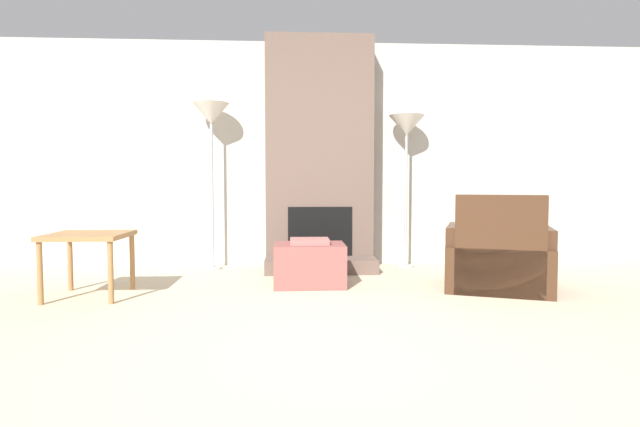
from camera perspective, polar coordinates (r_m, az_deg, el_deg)
ground_plane at (r=2.86m, az=3.35°, el=-16.11°), size 24.00×24.00×0.00m
wall_back at (r=5.93m, az=-0.22°, el=6.74°), size 8.27×0.06×2.60m
fireplace at (r=5.69m, az=-0.09°, el=6.13°), size 1.20×0.76×2.60m
ottoman at (r=4.71m, az=-1.21°, el=-5.76°), size 0.66×0.50×0.44m
armchair at (r=4.80m, az=19.66°, el=-4.96°), size 1.14×1.13×0.86m
side_table at (r=4.63m, az=-24.94°, el=-2.95°), size 0.63×0.62×0.54m
floor_lamp_left at (r=5.74m, az=-12.33°, el=10.44°), size 0.40×0.40×1.85m
floor_lamp_right at (r=5.81m, az=9.86°, el=9.29°), size 0.40×0.40×1.73m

